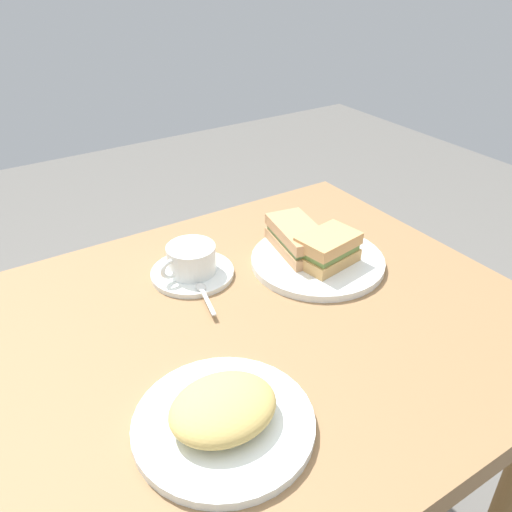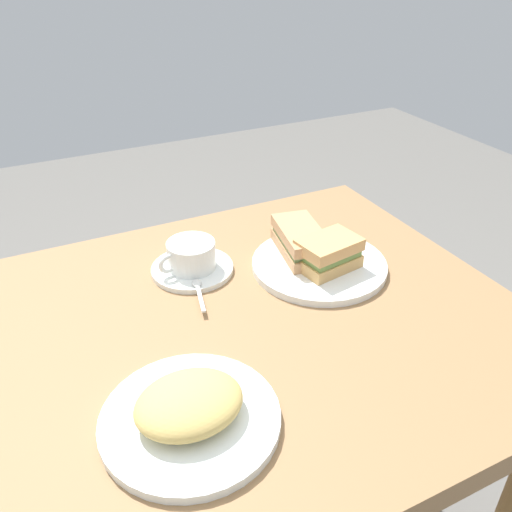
{
  "view_description": "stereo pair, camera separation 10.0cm",
  "coord_description": "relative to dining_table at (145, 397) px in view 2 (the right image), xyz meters",
  "views": [
    {
      "loc": [
        0.2,
        0.59,
        1.31
      ],
      "look_at": [
        -0.27,
        -0.13,
        0.79
      ],
      "focal_mm": 37.44,
      "sensor_mm": 36.0,
      "label": 1
    },
    {
      "loc": [
        0.11,
        0.63,
        1.31
      ],
      "look_at": [
        -0.27,
        -0.13,
        0.79
      ],
      "focal_mm": 37.44,
      "sensor_mm": 36.0,
      "label": 2
    }
  ],
  "objects": [
    {
      "name": "sandwich_plate",
      "position": [
        -0.38,
        -0.08,
        0.1
      ],
      "size": [
        0.26,
        0.26,
        0.01
      ],
      "primitive_type": "cylinder",
      "color": "white",
      "rests_on": "dining_table"
    },
    {
      "name": "spoon",
      "position": [
        -0.14,
        -0.1,
        0.11
      ],
      "size": [
        0.03,
        0.1,
        0.01
      ],
      "color": "silver",
      "rests_on": "coffee_saucer"
    },
    {
      "name": "sandwich_front",
      "position": [
        -0.38,
        -0.06,
        0.14
      ],
      "size": [
        0.12,
        0.09,
        0.06
      ],
      "color": "tan",
      "rests_on": "sandwich_plate"
    },
    {
      "name": "dining_table",
      "position": [
        0.0,
        0.0,
        0.0
      ],
      "size": [
        1.29,
        0.77,
        0.76
      ],
      "color": "olive",
      "rests_on": "ground_plane"
    },
    {
      "name": "sandwich_back",
      "position": [
        -0.36,
        -0.13,
        0.14
      ],
      "size": [
        0.1,
        0.16,
        0.05
      ],
      "color": "tan",
      "rests_on": "sandwich_plate"
    },
    {
      "name": "coffee_cup",
      "position": [
        -0.15,
        -0.18,
        0.13
      ],
      "size": [
        0.11,
        0.09,
        0.05
      ],
      "color": "white",
      "rests_on": "coffee_saucer"
    },
    {
      "name": "coffee_saucer",
      "position": [
        -0.16,
        -0.18,
        0.1
      ],
      "size": [
        0.15,
        0.15,
        0.01
      ],
      "primitive_type": "cylinder",
      "color": "white",
      "rests_on": "dining_table"
    },
    {
      "name": "side_plate",
      "position": [
        -0.03,
        0.16,
        0.1
      ],
      "size": [
        0.24,
        0.24,
        0.01
      ],
      "primitive_type": "cylinder",
      "color": "white",
      "rests_on": "dining_table"
    },
    {
      "name": "side_food_pile",
      "position": [
        -0.03,
        0.16,
        0.13
      ],
      "size": [
        0.14,
        0.12,
        0.04
      ],
      "primitive_type": "ellipsoid",
      "color": "tan",
      "rests_on": "side_plate"
    }
  ]
}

